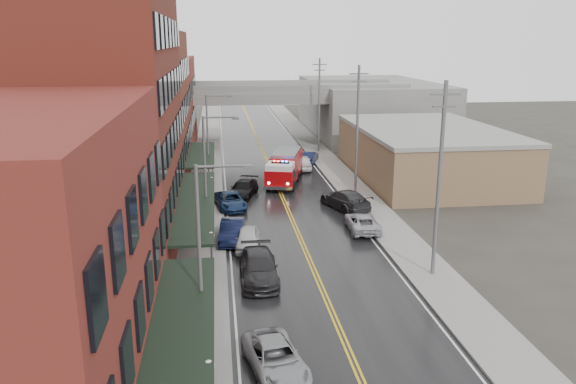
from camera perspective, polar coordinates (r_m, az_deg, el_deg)
road at (r=48.49m, az=-0.03°, el=-1.81°), size 11.00×160.00×0.02m
sidewalk_left at (r=48.15m, az=-8.69°, el=-2.04°), size 3.00×160.00×0.15m
sidewalk_right at (r=49.88m, az=8.32°, el=-1.42°), size 3.00×160.00×0.15m
curb_left at (r=48.12m, az=-6.72°, el=-1.98°), size 0.30×160.00×0.15m
curb_right at (r=49.47m, az=6.48°, el=-1.49°), size 0.30×160.00×0.15m
brick_building_a at (r=22.88m, az=-26.01°, el=-7.46°), size 9.00×18.00×12.00m
brick_building_b at (r=40.05m, az=-18.08°, el=6.99°), size 9.00×20.00×18.00m
brick_building_c at (r=57.39m, az=-14.82°, el=8.00°), size 9.00×15.00×15.00m
brick_building_far at (r=74.83m, az=-13.07°, el=8.53°), size 9.00×20.00×12.00m
tan_building at (r=61.22m, az=13.82°, el=3.75°), size 14.00×22.00×5.00m
right_far_block at (r=89.81m, az=8.29°, el=8.54°), size 18.00×30.00×8.00m
awning_0 at (r=23.00m, az=-10.83°, el=-14.31°), size 2.60×16.00×3.09m
awning_1 at (r=40.62m, az=-9.32°, el=-1.03°), size 2.60×18.00×3.09m
awning_2 at (r=57.63m, az=-8.78°, el=3.80°), size 2.60×13.00×3.09m
globe_lamp_0 at (r=21.59m, az=-8.01°, el=-18.42°), size 0.44×0.44×3.12m
globe_lamp_1 at (r=34.15m, az=-7.80°, el=-5.33°), size 0.44×0.44×3.12m
globe_lamp_2 at (r=47.52m, az=-7.71°, el=0.57°), size 0.44×0.44×3.12m
street_lamp_0 at (r=25.65m, az=-8.46°, el=-5.57°), size 2.64×0.22×9.00m
street_lamp_1 at (r=41.01m, az=-8.09°, el=2.35°), size 2.64×0.22×9.00m
street_lamp_2 at (r=56.73m, az=-7.92°, el=5.92°), size 2.64×0.22×9.00m
utility_pole_0 at (r=34.53m, az=15.12°, el=1.44°), size 1.80×0.24×12.00m
utility_pole_1 at (r=53.22m, az=7.05°, el=6.56°), size 1.80×0.24×12.00m
utility_pole_2 at (r=72.61m, az=3.18°, el=8.95°), size 1.80×0.24×12.00m
overpass at (r=78.64m, az=-2.99°, el=9.20°), size 40.00×10.00×7.50m
fire_truck at (r=57.17m, az=-0.34°, el=2.56°), size 5.11×8.95×3.12m
parked_car_left_2 at (r=25.76m, az=-1.28°, el=-16.53°), size 3.07×5.11×1.33m
parked_car_left_3 at (r=34.49m, az=-3.02°, el=-7.67°), size 2.34×5.65×1.63m
parked_car_left_4 at (r=39.62m, az=-4.13°, el=-4.77°), size 2.01×4.25×1.40m
parked_car_left_5 at (r=41.07m, az=-5.71°, el=-3.96°), size 2.15×4.86×1.55m
parked_car_left_6 at (r=48.99m, az=-5.89°, el=-0.89°), size 3.05×5.28×1.38m
parked_car_left_7 at (r=52.60m, az=-4.58°, el=0.33°), size 3.58×5.54×1.49m
parked_car_right_0 at (r=43.48m, az=7.55°, el=-3.06°), size 2.52×4.98×1.35m
parked_car_right_1 at (r=48.92m, az=5.82°, el=-0.74°), size 4.11×6.19×1.66m
parked_car_right_2 at (r=63.50m, az=1.46°, el=3.04°), size 2.19×4.91×1.64m
parked_car_right_3 at (r=66.93m, az=2.22°, el=3.55°), size 2.80×4.44×1.38m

